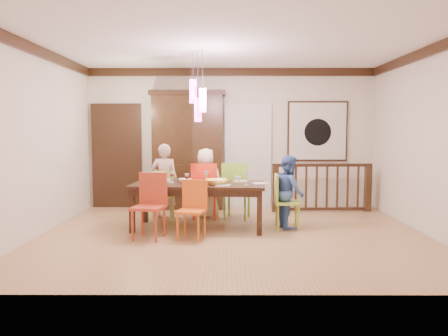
{
  "coord_description": "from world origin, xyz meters",
  "views": [
    {
      "loc": [
        -0.12,
        -6.69,
        1.63
      ],
      "look_at": [
        -0.15,
        0.51,
        1.0
      ],
      "focal_mm": 35.0,
      "sensor_mm": 36.0,
      "label": 1
    }
  ],
  "objects_px": {
    "chair_end_right": "(287,198)",
    "china_hutch": "(188,150)",
    "dining_table": "(198,188)",
    "person_end_right": "(289,192)",
    "chair_far_left": "(164,191)",
    "person_far_left": "(165,181)",
    "balustrade": "(322,187)",
    "person_far_mid": "(206,183)"
  },
  "relations": [
    {
      "from": "chair_end_right",
      "to": "person_far_left",
      "type": "bearing_deg",
      "value": 70.06
    },
    {
      "from": "chair_end_right",
      "to": "chair_far_left",
      "type": "bearing_deg",
      "value": 73.36
    },
    {
      "from": "person_far_mid",
      "to": "person_end_right",
      "type": "height_order",
      "value": "person_far_mid"
    },
    {
      "from": "dining_table",
      "to": "person_far_left",
      "type": "height_order",
      "value": "person_far_left"
    },
    {
      "from": "person_end_right",
      "to": "dining_table",
      "type": "bearing_deg",
      "value": 83.31
    },
    {
      "from": "dining_table",
      "to": "person_end_right",
      "type": "height_order",
      "value": "person_end_right"
    },
    {
      "from": "chair_end_right",
      "to": "balustrade",
      "type": "xyz_separation_m",
      "value": [
        0.9,
        1.53,
        -0.02
      ]
    },
    {
      "from": "dining_table",
      "to": "person_end_right",
      "type": "distance_m",
      "value": 1.5
    },
    {
      "from": "person_far_mid",
      "to": "person_end_right",
      "type": "distance_m",
      "value": 1.62
    },
    {
      "from": "china_hutch",
      "to": "person_far_left",
      "type": "relative_size",
      "value": 1.76
    },
    {
      "from": "chair_end_right",
      "to": "china_hutch",
      "type": "bearing_deg",
      "value": 46.0
    },
    {
      "from": "chair_end_right",
      "to": "person_far_left",
      "type": "height_order",
      "value": "person_far_left"
    },
    {
      "from": "chair_far_left",
      "to": "china_hutch",
      "type": "distance_m",
      "value": 1.38
    },
    {
      "from": "balustrade",
      "to": "chair_end_right",
      "type": "bearing_deg",
      "value": -122.48
    },
    {
      "from": "china_hutch",
      "to": "person_far_left",
      "type": "bearing_deg",
      "value": -109.11
    },
    {
      "from": "chair_end_right",
      "to": "person_far_mid",
      "type": "xyz_separation_m",
      "value": [
        -1.38,
        0.86,
        0.13
      ]
    },
    {
      "from": "balustrade",
      "to": "person_far_left",
      "type": "xyz_separation_m",
      "value": [
        -3.04,
        -0.66,
        0.19
      ]
    },
    {
      "from": "china_hutch",
      "to": "person_far_mid",
      "type": "distance_m",
      "value": 1.24
    },
    {
      "from": "dining_table",
      "to": "balustrade",
      "type": "height_order",
      "value": "balustrade"
    },
    {
      "from": "chair_far_left",
      "to": "balustrade",
      "type": "xyz_separation_m",
      "value": [
        3.05,
        0.8,
        -0.02
      ]
    },
    {
      "from": "chair_end_right",
      "to": "balustrade",
      "type": "distance_m",
      "value": 1.78
    },
    {
      "from": "chair_end_right",
      "to": "person_far_mid",
      "type": "bearing_deg",
      "value": 60.34
    },
    {
      "from": "dining_table",
      "to": "chair_end_right",
      "type": "relative_size",
      "value": 2.48
    },
    {
      "from": "chair_far_left",
      "to": "chair_end_right",
      "type": "height_order",
      "value": "chair_far_left"
    },
    {
      "from": "dining_table",
      "to": "person_end_right",
      "type": "xyz_separation_m",
      "value": [
        1.5,
        0.05,
        -0.06
      ]
    },
    {
      "from": "chair_end_right",
      "to": "china_hutch",
      "type": "relative_size",
      "value": 0.37
    },
    {
      "from": "balustrade",
      "to": "chair_far_left",
      "type": "bearing_deg",
      "value": -167.38
    },
    {
      "from": "balustrade",
      "to": "person_end_right",
      "type": "relative_size",
      "value": 1.64
    },
    {
      "from": "chair_far_left",
      "to": "person_end_right",
      "type": "relative_size",
      "value": 0.74
    },
    {
      "from": "person_far_left",
      "to": "person_end_right",
      "type": "height_order",
      "value": "person_far_left"
    },
    {
      "from": "balustrade",
      "to": "person_far_mid",
      "type": "height_order",
      "value": "person_far_mid"
    },
    {
      "from": "chair_far_left",
      "to": "chair_end_right",
      "type": "relative_size",
      "value": 1.0
    },
    {
      "from": "dining_table",
      "to": "person_far_mid",
      "type": "xyz_separation_m",
      "value": [
        0.08,
        0.84,
        -0.02
      ]
    },
    {
      "from": "china_hutch",
      "to": "person_end_right",
      "type": "bearing_deg",
      "value": -44.69
    },
    {
      "from": "chair_end_right",
      "to": "person_far_mid",
      "type": "distance_m",
      "value": 1.63
    },
    {
      "from": "china_hutch",
      "to": "balustrade",
      "type": "distance_m",
      "value": 2.81
    },
    {
      "from": "chair_far_left",
      "to": "person_far_mid",
      "type": "bearing_deg",
      "value": -176.32
    },
    {
      "from": "china_hutch",
      "to": "person_far_left",
      "type": "distance_m",
      "value": 1.18
    },
    {
      "from": "dining_table",
      "to": "chair_far_left",
      "type": "bearing_deg",
      "value": 137.67
    },
    {
      "from": "person_far_left",
      "to": "person_far_mid",
      "type": "xyz_separation_m",
      "value": [
        0.76,
        -0.02,
        -0.04
      ]
    },
    {
      "from": "balustrade",
      "to": "person_far_mid",
      "type": "relative_size",
      "value": 1.54
    },
    {
      "from": "china_hutch",
      "to": "balustrade",
      "type": "bearing_deg",
      "value": -7.31
    }
  ]
}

